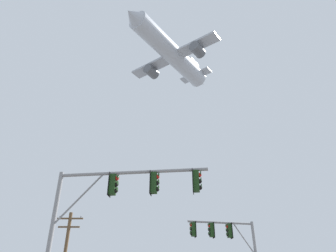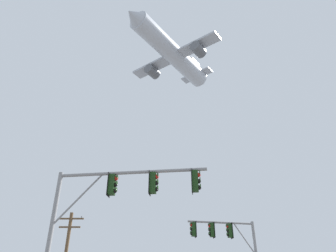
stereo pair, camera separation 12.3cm
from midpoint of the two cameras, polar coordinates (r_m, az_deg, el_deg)
signal_pole_near at (r=13.94m, az=-9.83°, el=-13.67°), size 6.69×1.10×6.70m
signal_pole_far at (r=22.98m, az=11.24°, el=-20.21°), size 4.71×1.09×6.44m
airplane at (r=59.90m, az=0.77°, el=13.06°), size 16.99×21.25×6.59m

